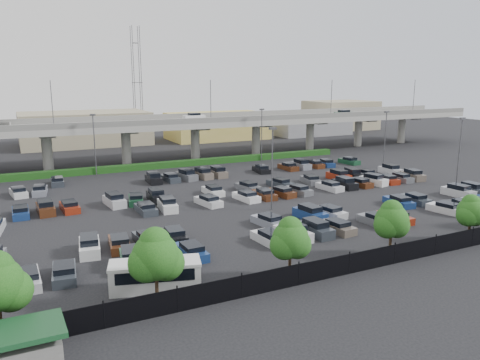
# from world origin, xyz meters

# --- Properties ---
(ground) EXTENTS (280.00, 280.00, 0.00)m
(ground) POSITION_xyz_m (0.00, 0.00, 0.00)
(ground) COLOR black
(overpass) EXTENTS (150.00, 13.00, 15.80)m
(overpass) POSITION_xyz_m (-0.25, 31.99, 6.97)
(overpass) COLOR gray
(overpass) RESTS_ON ground
(hedge) EXTENTS (66.00, 1.60, 1.10)m
(hedge) POSITION_xyz_m (0.00, 25.00, 0.55)
(hedge) COLOR #1A3E12
(hedge) RESTS_ON ground
(fence) EXTENTS (70.00, 0.10, 2.00)m
(fence) POSITION_xyz_m (-0.05, -28.00, 0.90)
(fence) COLOR black
(fence) RESTS_ON ground
(tree_row) EXTENTS (65.07, 3.66, 5.94)m
(tree_row) POSITION_xyz_m (0.70, -26.53, 3.52)
(tree_row) COLOR #332316
(tree_row) RESTS_ON ground
(shuttle_bus) EXTENTS (7.36, 4.17, 2.24)m
(shuttle_bus) POSITION_xyz_m (-19.32, -23.65, 1.22)
(shuttle_bus) COLOR silver
(shuttle_bus) RESTS_ON ground
(parked_cars) EXTENTS (63.04, 41.58, 1.67)m
(parked_cars) POSITION_xyz_m (1.46, -3.82, 0.62)
(parked_cars) COLOR #4F2815
(parked_cars) RESTS_ON ground
(light_poles) EXTENTS (66.90, 48.38, 10.30)m
(light_poles) POSITION_xyz_m (-4.13, 2.00, 6.24)
(light_poles) COLOR #4C4C51
(light_poles) RESTS_ON ground
(distant_buildings) EXTENTS (138.00, 24.00, 9.00)m
(distant_buildings) POSITION_xyz_m (12.38, 61.81, 3.74)
(distant_buildings) COLOR gray
(distant_buildings) RESTS_ON ground
(comm_tower) EXTENTS (2.40, 2.40, 30.00)m
(comm_tower) POSITION_xyz_m (4.00, 74.00, 15.61)
(comm_tower) COLOR #4C4C51
(comm_tower) RESTS_ON ground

